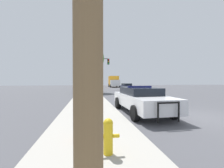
{
  "coord_description": "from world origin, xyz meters",
  "views": [
    {
      "loc": [
        -5.27,
        -6.4,
        1.73
      ],
      "look_at": [
        -0.79,
        20.25,
        1.19
      ],
      "focal_mm": 24.0,
      "sensor_mm": 36.0,
      "label": 1
    }
  ],
  "objects": [
    {
      "name": "tree_sidewalk_mid",
      "position": [
        -4.62,
        15.98,
        5.07
      ],
      "size": [
        3.83,
        3.83,
        6.88
      ],
      "color": "#4C3823",
      "rests_on": "sidewalk_left"
    },
    {
      "name": "traffic_cone",
      "position": [
        -5.37,
        -2.23,
        0.47
      ],
      "size": [
        0.39,
        0.39,
        0.67
      ],
      "color": "orange",
      "rests_on": "sidewalk_left"
    },
    {
      "name": "ground_plane",
      "position": [
        0.0,
        0.0,
        0.0
      ],
      "size": [
        110.0,
        110.0,
        0.0
      ],
      "primitive_type": "plane",
      "color": "#4F4F54"
    },
    {
      "name": "sidewalk_left",
      "position": [
        -5.1,
        0.0,
        0.07
      ],
      "size": [
        3.0,
        110.0,
        0.13
      ],
      "color": "#ADA89E",
      "rests_on": "ground_plane"
    },
    {
      "name": "traffic_light",
      "position": [
        -3.75,
        17.0,
        3.82
      ],
      "size": [
        3.34,
        0.35,
        5.26
      ],
      "color": "#424247",
      "rests_on": "sidewalk_left"
    },
    {
      "name": "fire_hydrant",
      "position": [
        -4.81,
        -3.19,
        0.55
      ],
      "size": [
        0.5,
        0.22,
        0.79
      ],
      "color": "gold",
      "rests_on": "sidewalk_left"
    },
    {
      "name": "car_background_distant",
      "position": [
        -2.54,
        35.92,
        0.78
      ],
      "size": [
        2.02,
        4.33,
        1.48
      ],
      "rotation": [
        0.0,
        0.0,
        -0.04
      ],
      "color": "silver",
      "rests_on": "ground_plane"
    },
    {
      "name": "tree_sidewalk_far",
      "position": [
        -5.07,
        37.01,
        4.11
      ],
      "size": [
        4.45,
        4.45,
        6.22
      ],
      "color": "brown",
      "rests_on": "sidewalk_left"
    },
    {
      "name": "box_truck",
      "position": [
        2.37,
        36.05,
        1.67
      ],
      "size": [
        2.99,
        7.71,
        3.15
      ],
      "rotation": [
        0.0,
        0.0,
        3.09
      ],
      "color": "silver",
      "rests_on": "ground_plane"
    },
    {
      "name": "police_car",
      "position": [
        -2.36,
        1.37,
        0.75
      ],
      "size": [
        2.21,
        5.18,
        1.46
      ],
      "rotation": [
        0.0,
        0.0,
        3.17
      ],
      "color": "white",
      "rests_on": "ground_plane"
    },
    {
      "name": "car_background_oncoming",
      "position": [
        2.1,
        20.66,
        0.7
      ],
      "size": [
        2.05,
        4.06,
        1.28
      ],
      "rotation": [
        0.0,
        0.0,
        3.19
      ],
      "color": "#333856",
      "rests_on": "ground_plane"
    }
  ]
}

